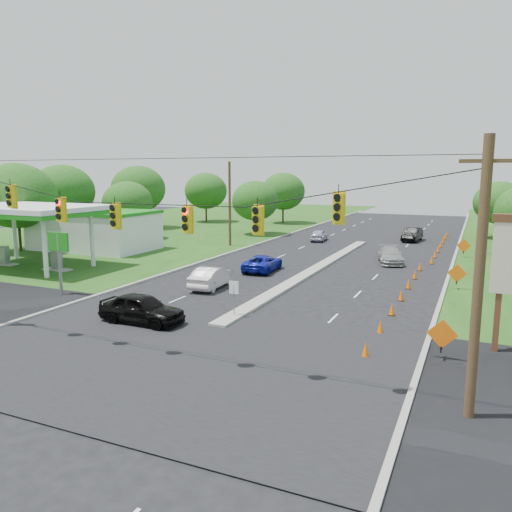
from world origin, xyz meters
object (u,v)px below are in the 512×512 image
at_px(gas_station, 84,227).
at_px(white_sedan, 212,277).
at_px(blue_pickup, 263,263).
at_px(black_sedan, 142,309).

xyz_separation_m(gas_station, white_sedan, (19.00, -8.39, -1.84)).
distance_m(gas_station, white_sedan, 20.85).
xyz_separation_m(gas_station, blue_pickup, (19.88, -1.58, -1.91)).
distance_m(black_sedan, white_sedan, 8.78).
bearing_deg(white_sedan, gas_station, -27.89).
relative_size(white_sedan, blue_pickup, 0.94).
xyz_separation_m(white_sedan, blue_pickup, (0.88, 6.81, -0.07)).
bearing_deg(gas_station, blue_pickup, -4.54).
distance_m(black_sedan, blue_pickup, 15.57).
bearing_deg(blue_pickup, gas_station, -8.48).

